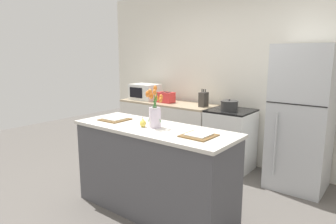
% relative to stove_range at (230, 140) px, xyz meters
% --- Properties ---
extents(ground_plane, '(10.00, 10.00, 0.00)m').
position_rel_stove_range_xyz_m(ground_plane, '(-0.10, -1.60, -0.45)').
color(ground_plane, '#59544F').
extents(back_wall, '(5.20, 0.08, 2.70)m').
position_rel_stove_range_xyz_m(back_wall, '(-0.10, 0.40, 0.90)').
color(back_wall, silver).
rests_on(back_wall, ground_plane).
extents(kitchen_island, '(1.80, 0.66, 0.94)m').
position_rel_stove_range_xyz_m(kitchen_island, '(-0.10, -1.60, 0.02)').
color(kitchen_island, '#4C4C51').
rests_on(kitchen_island, ground_plane).
extents(back_counter, '(1.68, 0.60, 0.90)m').
position_rel_stove_range_xyz_m(back_counter, '(-1.16, 0.00, 0.00)').
color(back_counter, silver).
rests_on(back_counter, ground_plane).
extents(stove_range, '(0.60, 0.61, 0.90)m').
position_rel_stove_range_xyz_m(stove_range, '(0.00, 0.00, 0.00)').
color(stove_range, silver).
rests_on(stove_range, ground_plane).
extents(refrigerator, '(0.68, 0.67, 1.80)m').
position_rel_stove_range_xyz_m(refrigerator, '(0.95, 0.00, 0.45)').
color(refrigerator, '#B7BABC').
rests_on(refrigerator, ground_plane).
extents(flower_vase, '(0.17, 0.15, 0.43)m').
position_rel_stove_range_xyz_m(flower_vase, '(-0.08, -1.60, 0.64)').
color(flower_vase, silver).
rests_on(flower_vase, kitchen_island).
extents(pear_figurine, '(0.07, 0.07, 0.11)m').
position_rel_stove_range_xyz_m(pear_figurine, '(-0.18, -1.67, 0.53)').
color(pear_figurine, '#E5CC4C').
rests_on(pear_figurine, kitchen_island).
extents(plate_setting_left, '(0.29, 0.29, 0.02)m').
position_rel_stove_range_xyz_m(plate_setting_left, '(-0.66, -1.62, 0.50)').
color(plate_setting_left, brown).
rests_on(plate_setting_left, kitchen_island).
extents(plate_setting_right, '(0.29, 0.29, 0.02)m').
position_rel_stove_range_xyz_m(plate_setting_right, '(0.46, -1.62, 0.50)').
color(plate_setting_right, brown).
rests_on(plate_setting_right, kitchen_island).
extents(toaster, '(0.28, 0.18, 0.17)m').
position_rel_stove_range_xyz_m(toaster, '(-1.16, -0.04, 0.54)').
color(toaster, red).
rests_on(toaster, back_counter).
extents(cooking_pot, '(0.25, 0.25, 0.16)m').
position_rel_stove_range_xyz_m(cooking_pot, '(-0.01, -0.06, 0.52)').
color(cooking_pot, '#2D2D2D').
rests_on(cooking_pot, stove_range).
extents(microwave, '(0.48, 0.37, 0.27)m').
position_rel_stove_range_xyz_m(microwave, '(-1.67, -0.00, 0.58)').
color(microwave, white).
rests_on(microwave, back_counter).
extents(knife_block, '(0.10, 0.14, 0.27)m').
position_rel_stove_range_xyz_m(knife_block, '(-0.46, -0.01, 0.56)').
color(knife_block, '#3D3833').
rests_on(knife_block, back_counter).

